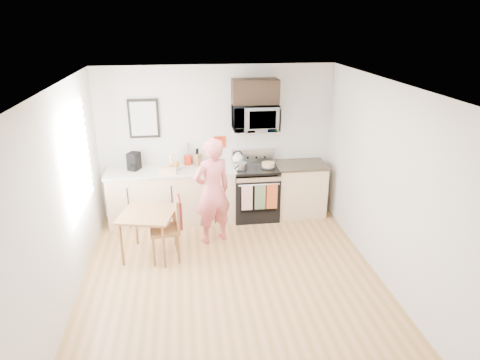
{
  "coord_description": "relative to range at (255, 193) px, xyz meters",
  "views": [
    {
      "loc": [
        -0.54,
        -4.8,
        3.34
      ],
      "look_at": [
        0.23,
        1.0,
        1.08
      ],
      "focal_mm": 32.0,
      "sensor_mm": 36.0,
      "label": 1
    }
  ],
  "objects": [
    {
      "name": "bread_bag",
      "position": [
        -1.47,
        -0.19,
        0.55
      ],
      "size": [
        0.28,
        0.14,
        0.1
      ],
      "primitive_type": "cube",
      "rotation": [
        0.0,
        0.0,
        -0.07
      ],
      "color": "tan",
      "rests_on": "countertop_left"
    },
    {
      "name": "upper_cabinet",
      "position": [
        -0.0,
        0.15,
        1.74
      ],
      "size": [
        0.76,
        0.35,
        0.4
      ],
      "primitive_type": "cube",
      "color": "black",
      "rests_on": "back_wall"
    },
    {
      "name": "range",
      "position": [
        0.0,
        0.0,
        0.0
      ],
      "size": [
        0.76,
        0.7,
        1.16
      ],
      "color": "black",
      "rests_on": "floor"
    },
    {
      "name": "cake",
      "position": [
        0.21,
        -0.04,
        0.53
      ],
      "size": [
        0.26,
        0.26,
        0.09
      ],
      "color": "black",
      "rests_on": "range"
    },
    {
      "name": "back_wall",
      "position": [
        -0.63,
        0.32,
        0.86
      ],
      "size": [
        4.0,
        0.04,
        2.6
      ],
      "primitive_type": "cube",
      "color": "beige",
      "rests_on": "floor"
    },
    {
      "name": "wall_trivet",
      "position": [
        -0.58,
        0.31,
        0.86
      ],
      "size": [
        0.2,
        0.02,
        0.2
      ],
      "primitive_type": "cube",
      "color": "red",
      "rests_on": "back_wall"
    },
    {
      "name": "cabinet_left",
      "position": [
        -1.43,
        0.02,
        0.01
      ],
      "size": [
        2.1,
        0.6,
        0.9
      ],
      "primitive_type": "cube",
      "color": "#D3B587",
      "rests_on": "floor"
    },
    {
      "name": "dining_table",
      "position": [
        -1.76,
        -1.11,
        0.18
      ],
      "size": [
        0.78,
        0.78,
        0.69
      ],
      "rotation": [
        0.0,
        0.0,
        -0.24
      ],
      "color": "brown",
      "rests_on": "floor"
    },
    {
      "name": "pot",
      "position": [
        -0.28,
        -0.08,
        0.55
      ],
      "size": [
        0.23,
        0.36,
        0.11
      ],
      "rotation": [
        0.0,
        0.0,
        -0.42
      ],
      "color": "#B1B1B6",
      "rests_on": "range"
    },
    {
      "name": "wall_art",
      "position": [
        -1.83,
        0.3,
        1.31
      ],
      "size": [
        0.5,
        0.04,
        0.65
      ],
      "color": "black",
      "rests_on": "back_wall"
    },
    {
      "name": "countertop_left",
      "position": [
        -1.43,
        0.02,
        0.48
      ],
      "size": [
        2.14,
        0.64,
        0.04
      ],
      "primitive_type": "cube",
      "color": "beige",
      "rests_on": "cabinet_left"
    },
    {
      "name": "microwave",
      "position": [
        -0.0,
        0.1,
        1.32
      ],
      "size": [
        0.76,
        0.51,
        0.42
      ],
      "primitive_type": "imported",
      "color": "#B1B1B6",
      "rests_on": "back_wall"
    },
    {
      "name": "chair",
      "position": [
        -1.39,
        -1.22,
        0.19
      ],
      "size": [
        0.48,
        0.44,
        0.97
      ],
      "rotation": [
        0.0,
        0.0,
        0.08
      ],
      "color": "brown",
      "rests_on": "floor"
    },
    {
      "name": "ceiling",
      "position": [
        -0.63,
        -1.98,
        2.16
      ],
      "size": [
        4.0,
        4.6,
        0.04
      ],
      "primitive_type": "cube",
      "color": "white",
      "rests_on": "back_wall"
    },
    {
      "name": "countertop_right",
      "position": [
        0.8,
        0.02,
        0.48
      ],
      "size": [
        0.88,
        0.64,
        0.04
      ],
      "primitive_type": "cube",
      "color": "black",
      "rests_on": "cabinet_right"
    },
    {
      "name": "milk_carton",
      "position": [
        -1.39,
        0.09,
        0.63
      ],
      "size": [
        0.12,
        0.12,
        0.25
      ],
      "primitive_type": "cube",
      "rotation": [
        0.0,
        0.0,
        0.35
      ],
      "color": "#D5B280",
      "rests_on": "countertop_left"
    },
    {
      "name": "right_wall",
      "position": [
        1.37,
        -1.98,
        0.86
      ],
      "size": [
        0.04,
        4.6,
        2.6
      ],
      "primitive_type": "cube",
      "color": "beige",
      "rests_on": "floor"
    },
    {
      "name": "left_wall",
      "position": [
        -2.63,
        -1.98,
        0.86
      ],
      "size": [
        0.04,
        4.6,
        2.6
      ],
      "primitive_type": "cube",
      "color": "beige",
      "rests_on": "floor"
    },
    {
      "name": "window",
      "position": [
        -2.59,
        -1.18,
        1.11
      ],
      "size": [
        0.06,
        1.4,
        1.5
      ],
      "color": "silver",
      "rests_on": "left_wall"
    },
    {
      "name": "fruit_bowl",
      "position": [
        -1.36,
        0.06,
        0.55
      ],
      "size": [
        0.27,
        0.27,
        0.11
      ],
      "color": "white",
      "rests_on": "countertop_left"
    },
    {
      "name": "person",
      "position": [
        -0.8,
        -0.77,
        0.4
      ],
      "size": [
        0.72,
        0.61,
        1.68
      ],
      "primitive_type": "imported",
      "rotation": [
        0.0,
        0.0,
        3.55
      ],
      "color": "#C53645",
      "rests_on": "floor"
    },
    {
      "name": "knife_block",
      "position": [
        -0.97,
        0.18,
        0.6
      ],
      "size": [
        0.15,
        0.16,
        0.2
      ],
      "primitive_type": "cube",
      "rotation": [
        0.0,
        0.0,
        0.66
      ],
      "color": "brown",
      "rests_on": "countertop_left"
    },
    {
      "name": "cabinet_right",
      "position": [
        0.8,
        0.02,
        0.01
      ],
      "size": [
        0.84,
        0.6,
        0.9
      ],
      "primitive_type": "cube",
      "color": "#D3B587",
      "rests_on": "floor"
    },
    {
      "name": "coffee_maker",
      "position": [
        -2.03,
        0.09,
        0.64
      ],
      "size": [
        0.23,
        0.27,
        0.29
      ],
      "rotation": [
        0.0,
        0.0,
        -0.43
      ],
      "color": "black",
      "rests_on": "countertop_left"
    },
    {
      "name": "kettle",
      "position": [
        -0.28,
        0.2,
        0.59
      ],
      "size": [
        0.19,
        0.19,
        0.24
      ],
      "color": "white",
      "rests_on": "range"
    },
    {
      "name": "front_wall",
      "position": [
        -0.63,
        -4.28,
        0.86
      ],
      "size": [
        4.0,
        0.04,
        2.6
      ],
      "primitive_type": "cube",
      "color": "beige",
      "rests_on": "floor"
    },
    {
      "name": "floor",
      "position": [
        -0.63,
        -1.98,
        -0.44
      ],
      "size": [
        4.6,
        4.6,
        0.0
      ],
      "primitive_type": "plane",
      "color": "olive",
      "rests_on": "ground"
    },
    {
      "name": "utensil_crock",
      "position": [
        -1.14,
        0.24,
        0.66
      ],
      "size": [
        0.13,
        0.13,
        0.39
      ],
      "color": "red",
      "rests_on": "countertop_left"
    }
  ]
}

